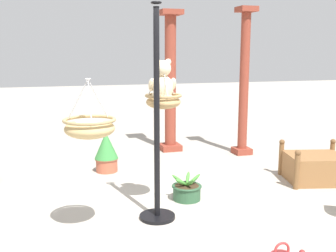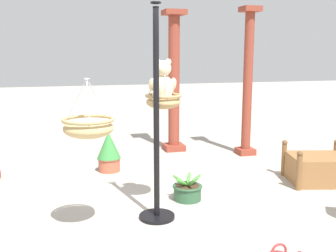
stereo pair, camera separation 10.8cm
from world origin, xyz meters
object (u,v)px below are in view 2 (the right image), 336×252
at_px(hanging_basket_with_teddy, 163,101).
at_px(wooden_planter_box, 318,168).
at_px(potted_plant_flowering_red, 109,151).
at_px(greenhouse_pillar_far_back, 248,85).
at_px(greenhouse_pillar_left, 174,84).
at_px(potted_plant_fern_front, 187,190).
at_px(teddy_bear, 163,83).
at_px(display_pole_central, 157,154).
at_px(hanging_basket_left_high, 88,127).

height_order(hanging_basket_with_teddy, wooden_planter_box, hanging_basket_with_teddy).
bearing_deg(potted_plant_flowering_red, greenhouse_pillar_far_back, 9.53).
xyz_separation_m(hanging_basket_with_teddy, greenhouse_pillar_left, (1.00, 3.06, -0.06)).
bearing_deg(greenhouse_pillar_left, hanging_basket_with_teddy, -108.08).
distance_m(hanging_basket_with_teddy, potted_plant_fern_front, 1.38).
bearing_deg(potted_plant_flowering_red, teddy_bear, -75.51).
relative_size(display_pole_central, greenhouse_pillar_left, 0.91).
height_order(teddy_bear, potted_plant_flowering_red, teddy_bear).
relative_size(hanging_basket_with_teddy, potted_plant_flowering_red, 0.77).
distance_m(display_pole_central, greenhouse_pillar_left, 3.55).
distance_m(display_pole_central, hanging_basket_with_teddy, 0.68).
bearing_deg(greenhouse_pillar_left, potted_plant_flowering_red, -141.66).
distance_m(hanging_basket_with_teddy, hanging_basket_left_high, 1.13).
distance_m(hanging_basket_with_teddy, teddy_bear, 0.22).
distance_m(greenhouse_pillar_left, potted_plant_fern_front, 3.13).
relative_size(hanging_basket_with_teddy, hanging_basket_left_high, 0.85).
xyz_separation_m(teddy_bear, greenhouse_pillar_far_back, (2.29, 2.33, -0.26)).
bearing_deg(greenhouse_pillar_far_back, wooden_planter_box, -80.46).
distance_m(greenhouse_pillar_far_back, potted_plant_flowering_red, 2.99).
distance_m(hanging_basket_with_teddy, wooden_planter_box, 2.90).
bearing_deg(greenhouse_pillar_far_back, potted_plant_fern_front, -131.85).
height_order(greenhouse_pillar_left, potted_plant_fern_front, greenhouse_pillar_left).
xyz_separation_m(hanging_basket_with_teddy, potted_plant_flowering_red, (-0.48, 1.89, -1.07)).
bearing_deg(hanging_basket_with_teddy, teddy_bear, 90.00).
xyz_separation_m(potted_plant_fern_front, potted_plant_flowering_red, (-0.88, 1.64, 0.22)).
relative_size(hanging_basket_with_teddy, wooden_planter_box, 0.49).
height_order(hanging_basket_with_teddy, teddy_bear, teddy_bear).
distance_m(teddy_bear, wooden_planter_box, 3.00).
xyz_separation_m(display_pole_central, greenhouse_pillar_far_back, (2.44, 2.61, 0.57)).
relative_size(greenhouse_pillar_far_back, wooden_planter_box, 2.62).
bearing_deg(greenhouse_pillar_left, greenhouse_pillar_far_back, -28.74).
xyz_separation_m(hanging_basket_left_high, greenhouse_pillar_far_back, (3.25, 2.93, 0.14)).
bearing_deg(potted_plant_fern_front, display_pole_central, -137.87).
xyz_separation_m(teddy_bear, potted_plant_fern_front, (0.40, 0.23, -1.51)).
bearing_deg(potted_plant_fern_front, greenhouse_pillar_left, 78.00).
bearing_deg(greenhouse_pillar_far_back, hanging_basket_with_teddy, -134.17).
distance_m(hanging_basket_left_high, potted_plant_fern_front, 1.94).
relative_size(greenhouse_pillar_far_back, potted_plant_fern_front, 6.25).
bearing_deg(display_pole_central, greenhouse_pillar_left, 70.86).
xyz_separation_m(display_pole_central, potted_plant_fern_front, (0.55, 0.50, -0.68)).
bearing_deg(potted_plant_fern_front, hanging_basket_with_teddy, -148.18).
height_order(hanging_basket_with_teddy, potted_plant_flowering_red, hanging_basket_with_teddy).
bearing_deg(wooden_planter_box, display_pole_central, -165.73).
distance_m(display_pole_central, potted_plant_fern_front, 1.01).
distance_m(greenhouse_pillar_left, wooden_planter_box, 3.27).
relative_size(hanging_basket_with_teddy, greenhouse_pillar_far_back, 0.19).
bearing_deg(potted_plant_flowering_red, potted_plant_fern_front, -61.67).
bearing_deg(wooden_planter_box, greenhouse_pillar_far_back, 99.54).
bearing_deg(hanging_basket_with_teddy, display_pole_central, -120.96).
relative_size(teddy_bear, greenhouse_pillar_far_back, 0.18).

